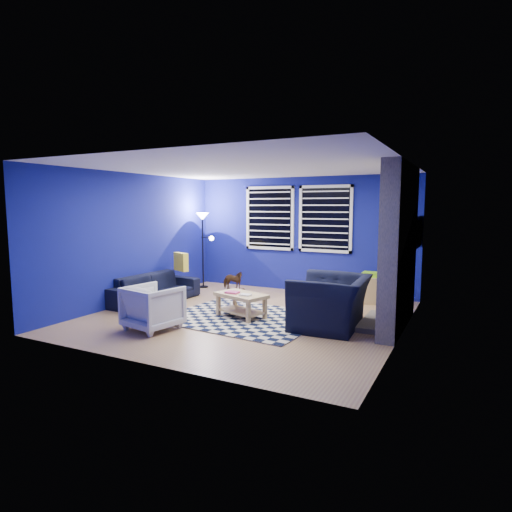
{
  "coord_description": "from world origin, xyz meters",
  "views": [
    {
      "loc": [
        3.37,
        -6.27,
        1.87
      ],
      "look_at": [
        0.01,
        0.3,
        1.01
      ],
      "focal_mm": 30.0,
      "sensor_mm": 36.0,
      "label": 1
    }
  ],
  "objects_px": {
    "cabinet": "(371,289)",
    "armchair_bent": "(153,307)",
    "tv": "(417,232)",
    "sofa": "(156,288)",
    "floor_lamp": "(203,227)",
    "armchair_big": "(331,302)",
    "rocking_horse": "(233,280)",
    "coffee_table": "(241,300)"
  },
  "relations": [
    {
      "from": "cabinet",
      "to": "armchair_bent",
      "type": "bearing_deg",
      "value": -145.12
    },
    {
      "from": "tv",
      "to": "sofa",
      "type": "xyz_separation_m",
      "value": [
        -4.55,
        -1.87,
        -1.13
      ]
    },
    {
      "from": "sofa",
      "to": "floor_lamp",
      "type": "distance_m",
      "value": 2.05
    },
    {
      "from": "tv",
      "to": "armchair_big",
      "type": "xyz_separation_m",
      "value": [
        -0.98,
        -2.01,
        -1.0
      ]
    },
    {
      "from": "tv",
      "to": "floor_lamp",
      "type": "bearing_deg",
      "value": -178.05
    },
    {
      "from": "armchair_big",
      "to": "cabinet",
      "type": "bearing_deg",
      "value": 171.27
    },
    {
      "from": "rocking_horse",
      "to": "cabinet",
      "type": "bearing_deg",
      "value": -82.99
    },
    {
      "from": "sofa",
      "to": "cabinet",
      "type": "xyz_separation_m",
      "value": [
        3.75,
        1.89,
        -0.01
      ]
    },
    {
      "from": "armchair_big",
      "to": "coffee_table",
      "type": "distance_m",
      "value": 1.53
    },
    {
      "from": "armchair_big",
      "to": "floor_lamp",
      "type": "distance_m",
      "value": 4.17
    },
    {
      "from": "coffee_table",
      "to": "armchair_bent",
      "type": "bearing_deg",
      "value": -126.17
    },
    {
      "from": "armchair_bent",
      "to": "floor_lamp",
      "type": "relative_size",
      "value": 0.43
    },
    {
      "from": "armchair_bent",
      "to": "cabinet",
      "type": "bearing_deg",
      "value": -117.52
    },
    {
      "from": "tv",
      "to": "sofa",
      "type": "bearing_deg",
      "value": -157.69
    },
    {
      "from": "armchair_big",
      "to": "armchair_bent",
      "type": "bearing_deg",
      "value": -64.86
    },
    {
      "from": "armchair_big",
      "to": "rocking_horse",
      "type": "bearing_deg",
      "value": -123.98
    },
    {
      "from": "cabinet",
      "to": "coffee_table",
      "type": "bearing_deg",
      "value": -145.95
    },
    {
      "from": "armchair_big",
      "to": "cabinet",
      "type": "xyz_separation_m",
      "value": [
        0.19,
        2.04,
        -0.13
      ]
    },
    {
      "from": "tv",
      "to": "cabinet",
      "type": "bearing_deg",
      "value": 178.38
    },
    {
      "from": "armchair_bent",
      "to": "coffee_table",
      "type": "height_order",
      "value": "armchair_bent"
    },
    {
      "from": "armchair_big",
      "to": "sofa",
      "type": "bearing_deg",
      "value": -95.77
    },
    {
      "from": "tv",
      "to": "cabinet",
      "type": "xyz_separation_m",
      "value": [
        -0.79,
        0.02,
        -1.13
      ]
    },
    {
      "from": "sofa",
      "to": "floor_lamp",
      "type": "relative_size",
      "value": 1.09
    },
    {
      "from": "armchair_big",
      "to": "coffee_table",
      "type": "relative_size",
      "value": 1.27
    },
    {
      "from": "armchair_bent",
      "to": "rocking_horse",
      "type": "xyz_separation_m",
      "value": [
        -0.27,
        2.87,
        -0.06
      ]
    },
    {
      "from": "coffee_table",
      "to": "floor_lamp",
      "type": "xyz_separation_m",
      "value": [
        -2.07,
        1.97,
        1.11
      ]
    },
    {
      "from": "coffee_table",
      "to": "cabinet",
      "type": "relative_size",
      "value": 1.38
    },
    {
      "from": "tv",
      "to": "coffee_table",
      "type": "distance_m",
      "value": 3.46
    },
    {
      "from": "tv",
      "to": "sofa",
      "type": "height_order",
      "value": "tv"
    },
    {
      "from": "sofa",
      "to": "tv",
      "type": "bearing_deg",
      "value": -64.87
    },
    {
      "from": "sofa",
      "to": "cabinet",
      "type": "distance_m",
      "value": 4.2
    },
    {
      "from": "armchair_big",
      "to": "cabinet",
      "type": "height_order",
      "value": "armchair_big"
    },
    {
      "from": "armchair_bent",
      "to": "floor_lamp",
      "type": "xyz_separation_m",
      "value": [
        -1.2,
        3.16,
        1.07
      ]
    },
    {
      "from": "rocking_horse",
      "to": "cabinet",
      "type": "relative_size",
      "value": 0.71
    },
    {
      "from": "sofa",
      "to": "coffee_table",
      "type": "distance_m",
      "value": 2.06
    },
    {
      "from": "sofa",
      "to": "armchair_bent",
      "type": "distance_m",
      "value": 1.86
    },
    {
      "from": "tv",
      "to": "armchair_bent",
      "type": "xyz_separation_m",
      "value": [
        -3.37,
        -3.31,
        -1.06
      ]
    },
    {
      "from": "rocking_horse",
      "to": "floor_lamp",
      "type": "bearing_deg",
      "value": 70.64
    },
    {
      "from": "coffee_table",
      "to": "rocking_horse",
      "type": "bearing_deg",
      "value": 124.15
    },
    {
      "from": "armchair_bent",
      "to": "cabinet",
      "type": "relative_size",
      "value": 1.05
    },
    {
      "from": "sofa",
      "to": "armchair_big",
      "type": "bearing_deg",
      "value": -89.56
    },
    {
      "from": "sofa",
      "to": "armchair_bent",
      "type": "bearing_deg",
      "value": -138.17
    }
  ]
}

